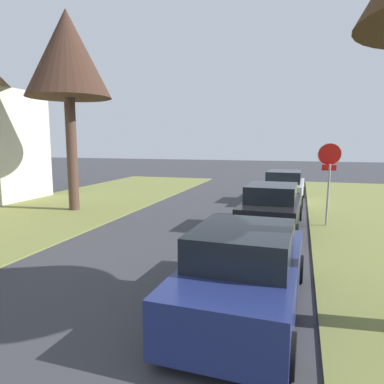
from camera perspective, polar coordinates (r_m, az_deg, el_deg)
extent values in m
cylinder|color=#9EA0A5|center=(13.23, 20.95, -0.54)|extent=(0.07, 0.49, 2.22)
cylinder|color=white|center=(13.38, 21.19, 5.66)|extent=(0.82, 0.22, 0.79)
cylinder|color=red|center=(13.38, 21.18, 5.66)|extent=(0.77, 0.22, 0.75)
cube|color=red|center=(13.31, 21.11, 3.65)|extent=(0.48, 0.10, 0.20)
cylinder|color=#4D352B|center=(16.27, -18.68, 5.66)|extent=(0.44, 0.44, 4.80)
cone|color=#3D281E|center=(16.66, -19.37, 20.19)|extent=(3.52, 3.52, 3.57)
cylinder|color=#4D352B|center=(16.23, -20.20, 15.86)|extent=(0.88, 0.46, 1.11)
cylinder|color=#4D352B|center=(16.67, -17.49, 15.43)|extent=(1.14, 0.69, 0.96)
cube|color=navy|center=(6.60, 8.41, -13.58)|extent=(1.96, 4.46, 0.85)
cube|color=black|center=(6.16, 8.18, -8.21)|extent=(1.66, 2.07, 0.56)
cylinder|color=black|center=(8.38, 4.50, -10.84)|extent=(0.22, 0.61, 0.60)
cylinder|color=black|center=(8.16, 16.68, -11.71)|extent=(0.22, 0.61, 0.60)
cylinder|color=black|center=(5.51, -4.66, -21.44)|extent=(0.22, 0.61, 0.60)
cylinder|color=black|center=(5.17, 15.10, -23.91)|extent=(0.22, 0.61, 0.60)
cube|color=black|center=(12.70, 12.63, -3.13)|extent=(1.96, 4.46, 0.85)
cube|color=black|center=(12.37, 12.62, -0.11)|extent=(1.66, 2.07, 0.56)
cylinder|color=black|center=(14.48, 9.89, -2.86)|extent=(0.22, 0.61, 0.60)
cylinder|color=black|center=(14.32, 16.79, -3.20)|extent=(0.22, 0.61, 0.60)
cylinder|color=black|center=(11.30, 7.25, -5.89)|extent=(0.22, 0.61, 0.60)
cylinder|color=black|center=(11.10, 16.14, -6.41)|extent=(0.22, 0.61, 0.60)
cube|color=#BCBCC1|center=(18.54, 14.54, 0.30)|extent=(1.96, 4.46, 0.85)
cube|color=black|center=(18.25, 14.56, 2.41)|extent=(1.66, 2.07, 0.56)
cylinder|color=black|center=(20.29, 12.42, 0.20)|extent=(0.22, 0.61, 0.60)
cylinder|color=black|center=(20.18, 17.33, -0.03)|extent=(0.22, 0.61, 0.60)
cylinder|color=black|center=(17.05, 11.16, -1.24)|extent=(0.22, 0.61, 0.60)
cylinder|color=black|center=(16.91, 17.01, -1.52)|extent=(0.22, 0.61, 0.60)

